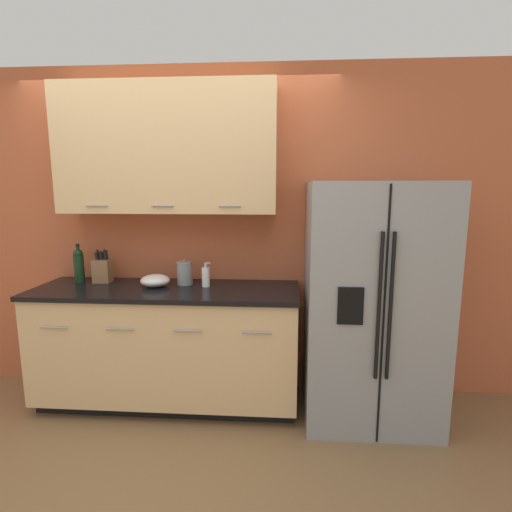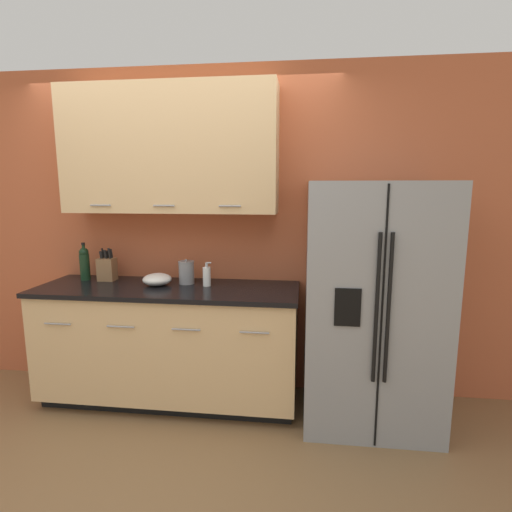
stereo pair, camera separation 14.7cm
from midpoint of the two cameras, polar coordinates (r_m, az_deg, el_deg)
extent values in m
plane|color=olive|center=(2.79, -15.48, -27.40)|extent=(14.00, 14.00, 0.00)
cube|color=#BC5B38|center=(3.34, -8.94, 3.29)|extent=(10.00, 0.05, 2.60)
cube|color=#E0B77F|center=(3.17, -10.90, 14.65)|extent=(1.64, 0.32, 0.94)
cylinder|color=#99999E|center=(3.19, -20.10, 6.81)|extent=(0.16, 0.01, 0.01)
cylinder|color=#99999E|center=(3.00, -11.66, 7.05)|extent=(0.16, 0.01, 0.01)
cylinder|color=#99999E|center=(2.88, -2.29, 7.14)|extent=(0.16, 0.01, 0.01)
cube|color=black|center=(3.45, -10.48, -18.52)|extent=(1.92, 0.54, 0.09)
cube|color=#E0B77F|center=(3.23, -10.94, -11.85)|extent=(1.96, 0.62, 0.80)
cube|color=black|center=(3.09, -11.26, -4.68)|extent=(1.99, 0.64, 0.03)
cylinder|color=#99999E|center=(3.17, -25.31, -8.78)|extent=(0.20, 0.01, 0.01)
cylinder|color=#99999E|center=(2.95, -17.44, -9.63)|extent=(0.20, 0.01, 0.01)
cylinder|color=#99999E|center=(2.80, -8.47, -10.38)|extent=(0.20, 0.01, 0.01)
cylinder|color=#99999E|center=(2.71, 1.34, -10.91)|extent=(0.20, 0.01, 0.01)
cube|color=gray|center=(2.96, 17.59, -6.67)|extent=(0.92, 0.73, 1.71)
cube|color=black|center=(2.62, 19.04, -8.91)|extent=(0.01, 0.01, 1.67)
cylinder|color=black|center=(2.57, 18.44, -7.21)|extent=(0.02, 0.02, 0.94)
cylinder|color=black|center=(2.59, 19.97, -7.20)|extent=(0.02, 0.02, 0.94)
cube|color=black|center=(2.56, 14.58, -7.14)|extent=(0.16, 0.01, 0.24)
cube|color=olive|center=(3.41, -19.36, -1.81)|extent=(0.13, 0.10, 0.18)
cylinder|color=black|center=(3.42, -19.90, 0.40)|extent=(0.02, 0.03, 0.08)
cylinder|color=black|center=(3.39, -20.13, 0.14)|extent=(0.02, 0.03, 0.06)
cylinder|color=black|center=(3.41, -19.36, 0.23)|extent=(0.02, 0.03, 0.06)
cylinder|color=black|center=(3.38, -19.59, 0.23)|extent=(0.02, 0.03, 0.07)
cylinder|color=black|center=(3.39, -18.82, 0.34)|extent=(0.02, 0.03, 0.08)
cylinder|color=black|center=(3.36, -19.05, 0.36)|extent=(0.02, 0.03, 0.09)
cylinder|color=black|center=(3.49, -22.17, -1.46)|extent=(0.08, 0.08, 0.21)
sphere|color=black|center=(3.47, -22.29, 0.50)|extent=(0.07, 0.07, 0.07)
cylinder|color=black|center=(3.47, -22.32, 0.87)|extent=(0.03, 0.03, 0.07)
cylinder|color=black|center=(3.46, -22.37, 1.62)|extent=(0.03, 0.03, 0.02)
cylinder|color=white|center=(3.06, -5.69, -2.95)|extent=(0.06, 0.06, 0.15)
cylinder|color=#B2B2B5|center=(3.04, -5.71, -1.29)|extent=(0.02, 0.02, 0.04)
cylinder|color=#B2B2B5|center=(3.03, -5.39, -0.97)|extent=(0.04, 0.01, 0.01)
cylinder|color=gray|center=(3.15, -8.59, -2.43)|extent=(0.12, 0.12, 0.17)
cylinder|color=gray|center=(3.13, -8.64, -0.83)|extent=(0.12, 0.12, 0.01)
sphere|color=gray|center=(3.13, -8.64, -0.61)|extent=(0.02, 0.02, 0.02)
ellipsoid|color=white|center=(3.15, -12.64, -3.28)|extent=(0.22, 0.22, 0.09)
camera|label=1|loc=(0.07, -88.55, 0.25)|focal=28.00mm
camera|label=2|loc=(0.07, 91.45, -0.25)|focal=28.00mm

